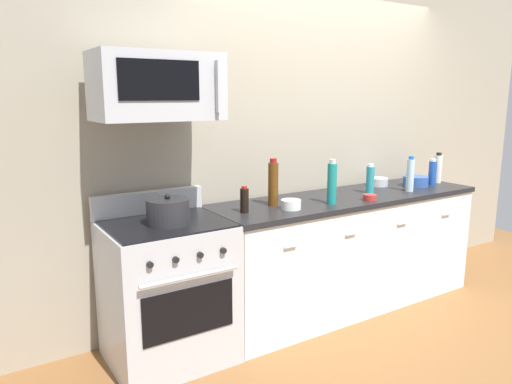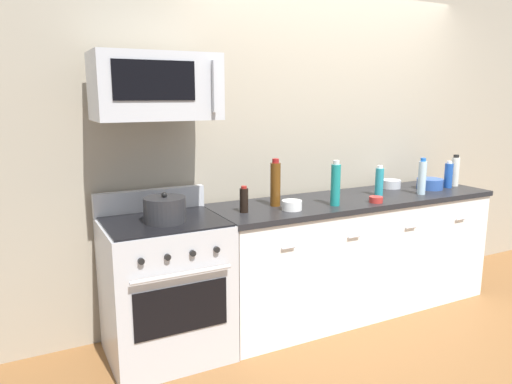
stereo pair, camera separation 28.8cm
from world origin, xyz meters
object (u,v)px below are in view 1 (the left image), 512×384
Objects in this scene: bottle_dish_soap at (370,179)px; bottle_water_clear at (410,175)px; bottle_soda_blue at (433,172)px; bowl_steel_prep at (378,182)px; bottle_soy_sauce_dark at (244,200)px; bottle_vinegar_white at (438,168)px; bowl_red_small at (370,197)px; bowl_blue_mixing at (416,181)px; microwave at (157,87)px; stockpot at (168,212)px; bottle_sparkling_teal at (332,183)px; bottle_wine_amber at (273,183)px; bowl_white_ceramic at (291,204)px; range_oven at (168,290)px.

bottle_water_clear reaches higher than bottle_dish_soap.
bowl_steel_prep is at bearing 154.13° from bottle_soda_blue.
bottle_soy_sauce_dark is 1.51m from bowl_steel_prep.
bottle_water_clear reaches higher than bottle_vinegar_white.
bowl_red_small is 0.79m from bowl_blue_mixing.
bottle_dish_soap is at bearing -2.33° from microwave.
stockpot is (-0.55, -0.01, -0.00)m from bottle_soy_sauce_dark.
bottle_sparkling_teal is 1.93× the size of bowl_steel_prep.
bottle_wine_amber is 0.21m from bowl_white_ceramic.
bottle_soda_blue is at bearing 10.24° from bowl_red_small.
bottle_sparkling_teal is at bearing -4.17° from bowl_white_ceramic.
microwave is 2.72× the size of bottle_vinegar_white.
bowl_steel_prep is at bearing 95.63° from bottle_water_clear.
bottle_soda_blue is at bearing -1.09° from range_oven.
bottle_soda_blue reaches higher than bowl_white_ceramic.
bottle_soda_blue is 0.13m from bottle_vinegar_white.
bottle_dish_soap is (1.75, -0.07, -0.72)m from microwave.
range_oven is 1.84m from bottle_dish_soap.
bowl_white_ceramic is at bearing -177.01° from bottle_soda_blue.
microwave is at bearing 170.99° from bottle_soy_sauce_dark.
microwave is at bearing 178.75° from bottle_vinegar_white.
bottle_soda_blue is 1.63× the size of bowl_white_ceramic.
bottle_vinegar_white is at bearing 0.93° from bottle_dish_soap.
bottle_wine_amber is 2.01× the size of bowl_steel_prep.
bottle_water_clear is at bearing -166.49° from bottle_soda_blue.
bottle_wine_amber is at bearing -1.07° from microwave.
bowl_steel_prep is (2.05, 0.17, 0.49)m from range_oven.
bowl_steel_prep is at bearing 4.70° from range_oven.
bottle_water_clear is 0.86m from bottle_sparkling_teal.
bowl_white_ceramic is (-0.35, 0.03, -0.12)m from bottle_sparkling_teal.
bottle_sparkling_teal is (-1.27, -0.11, 0.05)m from bottle_soda_blue.
bottle_dish_soap is 0.92m from bottle_wine_amber.
bottle_soy_sauce_dark is at bearing 176.09° from bottle_water_clear.
bottle_water_clear is 1.07× the size of bottle_vinegar_white.
microwave is at bearing 89.87° from stockpot.
bottle_dish_soap is at bearing -179.07° from bottle_vinegar_white.
bottle_sparkling_teal is 1.25× the size of stockpot.
bottle_soda_blue is at bearing -1.63° from bottle_dish_soap.
bottle_soda_blue is at bearing -25.87° from bowl_steel_prep.
bowl_blue_mixing is at bearing 29.05° from bottle_water_clear.
microwave reaches higher than bowl_steel_prep.
range_oven is at bearing -175.30° from bowl_steel_prep.
bottle_water_clear is (2.08, -0.19, -0.69)m from microwave.
range_oven is at bearing 179.54° from bowl_blue_mixing.
bottle_sparkling_teal is at bearing -9.39° from microwave.
range_oven is at bearing 171.42° from bowl_white_ceramic.
bottle_vinegar_white reaches higher than bottle_soy_sauce_dark.
bowl_blue_mixing reaches higher than bowl_red_small.
bottle_vinegar_white is (0.12, 0.04, 0.02)m from bottle_soda_blue.
range_oven is at bearing 175.95° from bottle_water_clear.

